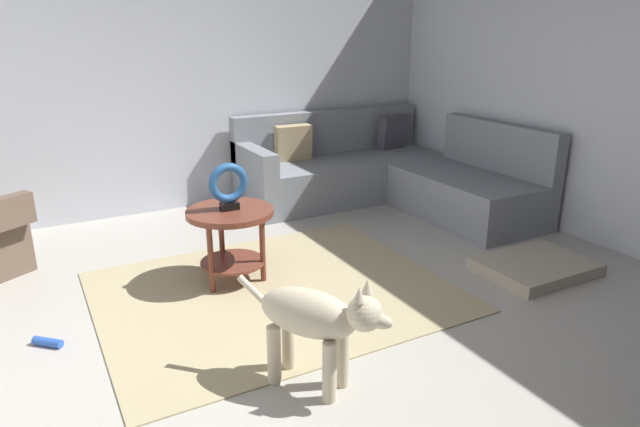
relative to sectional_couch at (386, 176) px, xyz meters
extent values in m
cube|color=#B7B2A8|center=(-1.99, -2.02, -0.34)|extent=(6.00, 6.00, 0.10)
cube|color=silver|center=(-1.99, 0.92, 1.06)|extent=(6.00, 0.12, 2.70)
cube|color=tan|center=(-1.84, -1.32, -0.28)|extent=(2.30, 1.90, 0.01)
cube|color=gray|center=(-0.26, 0.38, -0.08)|extent=(2.20, 0.85, 0.42)
cube|color=gray|center=(-0.26, 0.74, 0.36)|extent=(2.20, 0.14, 0.46)
cube|color=gray|center=(0.42, -0.74, -0.08)|extent=(0.85, 1.40, 0.42)
cube|color=gray|center=(0.77, -0.74, 0.36)|extent=(0.14, 1.40, 0.46)
cube|color=gray|center=(-1.28, 0.38, 0.24)|extent=(0.16, 0.85, 0.22)
cube|color=#4C4C56|center=(0.49, 0.59, 0.30)|extent=(0.40, 0.23, 0.39)
cube|color=tan|center=(-0.76, 0.59, 0.30)|extent=(0.38, 0.15, 0.39)
cylinder|color=brown|center=(-2.02, -1.02, 0.23)|extent=(0.60, 0.60, 0.04)
cylinder|color=brown|center=(-2.02, -1.02, -0.14)|extent=(0.45, 0.45, 0.02)
cylinder|color=brown|center=(-2.02, -0.81, -0.04)|extent=(0.04, 0.04, 0.50)
cylinder|color=brown|center=(-2.21, -1.13, -0.04)|extent=(0.04, 0.04, 0.50)
cylinder|color=brown|center=(-1.84, -1.13, -0.04)|extent=(0.04, 0.04, 0.50)
cube|color=black|center=(-2.02, -1.02, 0.28)|extent=(0.12, 0.08, 0.05)
torus|color=#265999|center=(-2.02, -1.02, 0.44)|extent=(0.28, 0.06, 0.28)
cube|color=#B2A38E|center=(-0.01, -1.94, -0.24)|extent=(0.80, 0.60, 0.09)
cylinder|color=beige|center=(-1.96, -2.44, -0.13)|extent=(0.07, 0.07, 0.32)
cylinder|color=beige|center=(-2.08, -2.52, -0.13)|extent=(0.07, 0.07, 0.32)
cylinder|color=beige|center=(-2.14, -2.18, -0.13)|extent=(0.07, 0.07, 0.32)
cylinder|color=beige|center=(-2.25, -2.26, -0.13)|extent=(0.07, 0.07, 0.32)
ellipsoid|color=beige|center=(-2.11, -2.35, 0.12)|extent=(0.47, 0.55, 0.24)
sphere|color=beige|center=(-1.94, -2.60, 0.19)|extent=(0.17, 0.17, 0.17)
ellipsoid|color=beige|center=(-1.90, -2.66, 0.17)|extent=(0.12, 0.14, 0.07)
cone|color=beige|center=(-1.91, -2.57, 0.30)|extent=(0.06, 0.06, 0.07)
cone|color=beige|center=(-1.98, -2.61, 0.30)|extent=(0.06, 0.06, 0.07)
cylinder|color=beige|center=(-2.28, -2.09, 0.16)|extent=(0.14, 0.19, 0.16)
cylinder|color=blue|center=(-3.25, -1.33, -0.26)|extent=(0.16, 0.16, 0.05)
camera|label=1|loc=(-3.21, -4.50, 1.43)|focal=31.24mm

